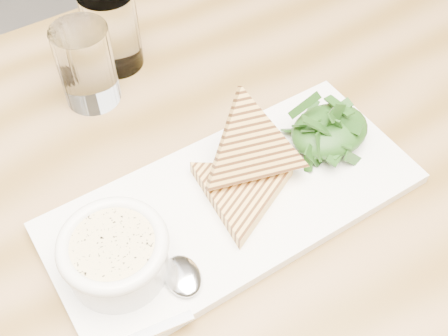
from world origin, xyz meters
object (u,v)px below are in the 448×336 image
table_top (204,193)px  glass_far (112,30)px  platter (233,202)px  soup_bowl (117,258)px  glass_near (86,66)px

table_top → glass_far: 0.27m
table_top → glass_far: glass_far is taller
platter → glass_far: bearing=90.7°
soup_bowl → glass_far: size_ratio=0.91×
table_top → glass_far: size_ratio=10.59×
glass_near → glass_far: glass_far is taller
platter → soup_bowl: (-0.15, -0.01, 0.03)m
glass_far → table_top: bearing=-91.9°
glass_far → glass_near: bearing=-141.0°
soup_bowl → glass_far: bearing=65.0°
table_top → soup_bowl: size_ratio=11.63×
table_top → platter: size_ratio=2.82×
platter → glass_near: (-0.06, 0.25, 0.05)m
glass_near → glass_far: bearing=39.0°
table_top → soup_bowl: bearing=-156.9°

